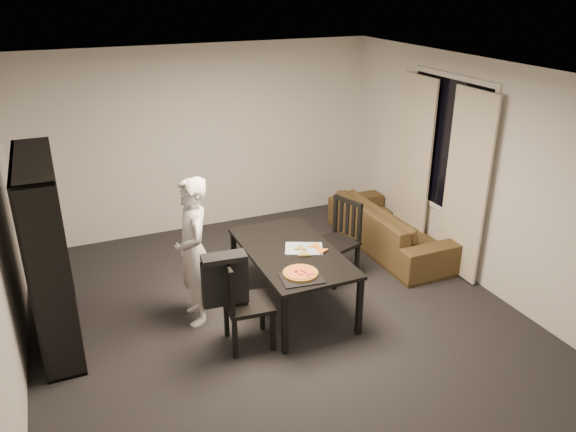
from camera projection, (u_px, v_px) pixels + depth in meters
name	position (u px, v px, depth m)	size (l,w,h in m)	color
room	(278.00, 208.00, 5.54)	(5.01, 5.51, 2.61)	black
window_pane	(447.00, 145.00, 6.87)	(0.02, 1.40, 1.60)	black
window_frame	(447.00, 145.00, 6.87)	(0.03, 1.52, 1.72)	white
curtain_left	(466.00, 186.00, 6.54)	(0.03, 0.70, 2.25)	beige
curtain_right	(414.00, 162.00, 7.42)	(0.03, 0.70, 2.25)	beige
bookshelf	(48.00, 253.00, 5.40)	(0.35, 1.50, 1.90)	black
dining_table	(292.00, 255.00, 6.07)	(0.91, 1.64, 0.68)	black
chair_left	(239.00, 298.00, 5.42)	(0.48, 0.48, 0.95)	black
chair_right	(340.00, 234.00, 6.73)	(0.58, 0.58, 0.98)	black
draped_jacket	(225.00, 278.00, 5.29)	(0.45, 0.22, 0.53)	black
person	(194.00, 252.00, 5.76)	(0.58, 0.38, 1.60)	silver
baking_tray	(301.00, 278.00, 5.48)	(0.40, 0.32, 0.01)	black
pepperoni_pizza	(300.00, 273.00, 5.53)	(0.35, 0.35, 0.03)	olive
kitchen_towel	(304.00, 248.00, 6.08)	(0.40, 0.30, 0.01)	silver
pizza_slices	(310.00, 250.00, 6.03)	(0.37, 0.31, 0.01)	#CF7D40
sofa	(390.00, 227.00, 7.54)	(2.10, 0.82, 0.61)	#46381C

